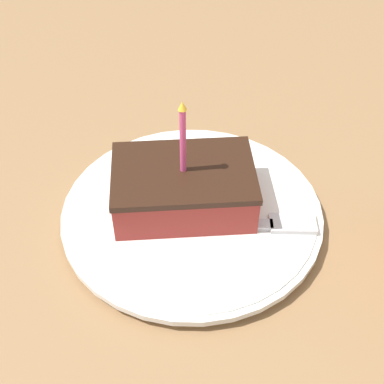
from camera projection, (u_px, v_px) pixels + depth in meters
name	position (u px, v px, depth m)	size (l,w,h in m)	color
ground_plane	(201.00, 254.00, 0.54)	(2.40, 2.40, 0.04)	olive
plate	(192.00, 213.00, 0.54)	(0.26, 0.26, 0.02)	white
cake_slice	(184.00, 187.00, 0.52)	(0.09, 0.14, 0.12)	#99332D
fork	(236.00, 225.00, 0.52)	(0.03, 0.18, 0.00)	silver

